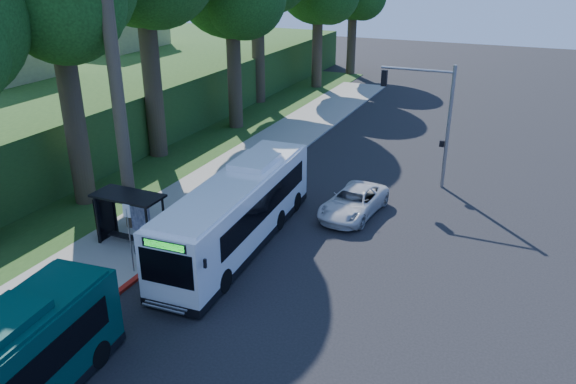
% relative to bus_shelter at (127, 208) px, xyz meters
% --- Properties ---
extents(ground, '(140.00, 140.00, 0.00)m').
position_rel_bus_shelter_xyz_m(ground, '(7.26, 2.86, -1.81)').
color(ground, black).
rests_on(ground, ground).
extents(sidewalk, '(4.50, 70.00, 0.12)m').
position_rel_bus_shelter_xyz_m(sidewalk, '(-0.04, 2.86, -1.75)').
color(sidewalk, gray).
rests_on(sidewalk, ground).
extents(red_curb, '(0.25, 30.00, 0.13)m').
position_rel_bus_shelter_xyz_m(red_curb, '(2.26, -1.14, -1.74)').
color(red_curb, maroon).
rests_on(red_curb, ground).
extents(grass_verge, '(8.00, 70.00, 0.06)m').
position_rel_bus_shelter_xyz_m(grass_verge, '(-5.74, 7.86, -1.78)').
color(grass_verge, '#234719').
rests_on(grass_verge, ground).
extents(bus_shelter, '(3.20, 1.51, 2.55)m').
position_rel_bus_shelter_xyz_m(bus_shelter, '(0.00, 0.00, 0.00)').
color(bus_shelter, black).
rests_on(bus_shelter, ground).
extents(stop_sign_pole, '(0.35, 0.06, 3.17)m').
position_rel_bus_shelter_xyz_m(stop_sign_pole, '(1.86, -2.14, 0.28)').
color(stop_sign_pole, gray).
rests_on(stop_sign_pole, ground).
extents(traffic_signal_pole, '(4.10, 0.30, 7.00)m').
position_rel_bus_shelter_xyz_m(traffic_signal_pole, '(11.04, 12.86, 2.62)').
color(traffic_signal_pole, gray).
rests_on(traffic_signal_pole, ground).
extents(hillside_backdrop, '(24.00, 60.00, 8.80)m').
position_rel_bus_shelter_xyz_m(hillside_backdrop, '(-19.04, 17.96, 0.63)').
color(hillside_backdrop, '#234719').
rests_on(hillside_backdrop, ground).
extents(white_bus, '(3.18, 12.04, 3.55)m').
position_rel_bus_shelter_xyz_m(white_bus, '(4.65, 2.05, -0.07)').
color(white_bus, white).
rests_on(white_bus, ground).
extents(pickup, '(2.81, 5.19, 1.38)m').
position_rel_bus_shelter_xyz_m(pickup, '(8.50, 7.20, -1.11)').
color(pickup, silver).
rests_on(pickup, ground).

